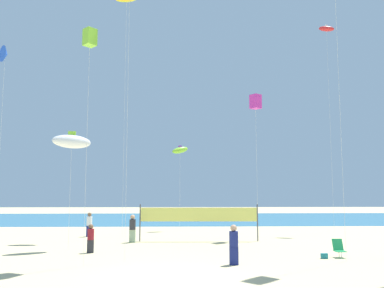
{
  "coord_description": "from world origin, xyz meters",
  "views": [
    {
      "loc": [
        0.25,
        -15.99,
        3.41
      ],
      "look_at": [
        0.93,
        8.82,
        6.19
      ],
      "focal_mm": 37.54,
      "sensor_mm": 36.0,
      "label": 1
    }
  ],
  "objects_px": {
    "kite_magenta_box": "(256,102)",
    "kite_blue_delta": "(5,54)",
    "kite_lime_inflatable": "(180,150)",
    "beachgoer_navy_shirt": "(234,243)",
    "beach_handbag": "(324,256)",
    "beachgoer_charcoal_shirt": "(132,228)",
    "kite_red_inflatable": "(326,30)",
    "kite_white_inflatable": "(72,142)",
    "beachgoer_white_shirt": "(89,224)",
    "volleyball_net": "(199,216)",
    "kite_lime_box": "(90,38)",
    "folding_beach_chair": "(339,248)",
    "beachgoer_maroon_shirt": "(91,237)"
  },
  "relations": [
    {
      "from": "beachgoer_charcoal_shirt",
      "to": "kite_red_inflatable",
      "type": "bearing_deg",
      "value": 30.7
    },
    {
      "from": "kite_magenta_box",
      "to": "kite_lime_inflatable",
      "type": "xyz_separation_m",
      "value": [
        -5.41,
        5.99,
        -2.91
      ]
    },
    {
      "from": "volleyball_net",
      "to": "kite_red_inflatable",
      "type": "relative_size",
      "value": 0.45
    },
    {
      "from": "beach_handbag",
      "to": "kite_blue_delta",
      "type": "xyz_separation_m",
      "value": [
        -20.35,
        9.64,
        13.36
      ]
    },
    {
      "from": "beach_handbag",
      "to": "beachgoer_charcoal_shirt",
      "type": "bearing_deg",
      "value": 148.34
    },
    {
      "from": "kite_lime_inflatable",
      "to": "folding_beach_chair",
      "type": "bearing_deg",
      "value": -59.48
    },
    {
      "from": "beach_handbag",
      "to": "kite_red_inflatable",
      "type": "relative_size",
      "value": 0.02
    },
    {
      "from": "beachgoer_maroon_shirt",
      "to": "beach_handbag",
      "type": "bearing_deg",
      "value": 86.85
    },
    {
      "from": "beach_handbag",
      "to": "kite_red_inflatable",
      "type": "bearing_deg",
      "value": 66.99
    },
    {
      "from": "folding_beach_chair",
      "to": "volleyball_net",
      "type": "distance_m",
      "value": 9.37
    },
    {
      "from": "folding_beach_chair",
      "to": "beach_handbag",
      "type": "relative_size",
      "value": 2.77
    },
    {
      "from": "beach_handbag",
      "to": "folding_beach_chair",
      "type": "bearing_deg",
      "value": 23.11
    },
    {
      "from": "beachgoer_charcoal_shirt",
      "to": "folding_beach_chair",
      "type": "relative_size",
      "value": 1.98
    },
    {
      "from": "beachgoer_white_shirt",
      "to": "kite_blue_delta",
      "type": "xyz_separation_m",
      "value": [
        -6.69,
        0.09,
        12.58
      ]
    },
    {
      "from": "beachgoer_navy_shirt",
      "to": "kite_blue_delta",
      "type": "relative_size",
      "value": 0.13
    },
    {
      "from": "beachgoer_maroon_shirt",
      "to": "kite_magenta_box",
      "type": "relative_size",
      "value": 0.15
    },
    {
      "from": "beach_handbag",
      "to": "kite_white_inflatable",
      "type": "distance_m",
      "value": 15.08
    },
    {
      "from": "kite_white_inflatable",
      "to": "kite_magenta_box",
      "type": "bearing_deg",
      "value": 21.82
    },
    {
      "from": "kite_magenta_box",
      "to": "kite_blue_delta",
      "type": "xyz_separation_m",
      "value": [
        -18.61,
        1.63,
        3.9
      ]
    },
    {
      "from": "kite_white_inflatable",
      "to": "volleyball_net",
      "type": "bearing_deg",
      "value": 24.46
    },
    {
      "from": "volleyball_net",
      "to": "kite_red_inflatable",
      "type": "distance_m",
      "value": 19.58
    },
    {
      "from": "kite_magenta_box",
      "to": "kite_blue_delta",
      "type": "height_order",
      "value": "kite_blue_delta"
    },
    {
      "from": "kite_lime_inflatable",
      "to": "kite_white_inflatable",
      "type": "relative_size",
      "value": 1.05
    },
    {
      "from": "beachgoer_maroon_shirt",
      "to": "beach_handbag",
      "type": "xyz_separation_m",
      "value": [
        11.9,
        -2.12,
        -0.68
      ]
    },
    {
      "from": "folding_beach_chair",
      "to": "kite_lime_inflatable",
      "type": "distance_m",
      "value": 16.99
    },
    {
      "from": "beachgoer_white_shirt",
      "to": "kite_blue_delta",
      "type": "height_order",
      "value": "kite_blue_delta"
    },
    {
      "from": "beach_handbag",
      "to": "kite_magenta_box",
      "type": "relative_size",
      "value": 0.03
    },
    {
      "from": "kite_blue_delta",
      "to": "kite_red_inflatable",
      "type": "bearing_deg",
      "value": 5.88
    },
    {
      "from": "kite_lime_box",
      "to": "beachgoer_maroon_shirt",
      "type": "bearing_deg",
      "value": 98.07
    },
    {
      "from": "beachgoer_white_shirt",
      "to": "kite_lime_inflatable",
      "type": "relative_size",
      "value": 0.24
    },
    {
      "from": "beachgoer_white_shirt",
      "to": "kite_magenta_box",
      "type": "relative_size",
      "value": 0.17
    },
    {
      "from": "folding_beach_chair",
      "to": "kite_red_inflatable",
      "type": "relative_size",
      "value": 0.05
    },
    {
      "from": "beachgoer_navy_shirt",
      "to": "kite_white_inflatable",
      "type": "bearing_deg",
      "value": -159.66
    },
    {
      "from": "kite_lime_inflatable",
      "to": "kite_blue_delta",
      "type": "relative_size",
      "value": 0.5
    },
    {
      "from": "kite_lime_inflatable",
      "to": "kite_magenta_box",
      "type": "bearing_deg",
      "value": -47.92
    },
    {
      "from": "beachgoer_white_shirt",
      "to": "beachgoer_maroon_shirt",
      "type": "distance_m",
      "value": 7.64
    },
    {
      "from": "beachgoer_charcoal_shirt",
      "to": "beach_handbag",
      "type": "relative_size",
      "value": 5.48
    },
    {
      "from": "volleyball_net",
      "to": "beachgoer_charcoal_shirt",
      "type": "bearing_deg",
      "value": -173.39
    },
    {
      "from": "kite_red_inflatable",
      "to": "kite_magenta_box",
      "type": "distance_m",
      "value": 10.88
    },
    {
      "from": "folding_beach_chair",
      "to": "kite_white_inflatable",
      "type": "bearing_deg",
      "value": -172.88
    },
    {
      "from": "beachgoer_navy_shirt",
      "to": "kite_magenta_box",
      "type": "xyz_separation_m",
      "value": [
        2.92,
        9.51,
        8.64
      ]
    },
    {
      "from": "volleyball_net",
      "to": "kite_lime_box",
      "type": "height_order",
      "value": "kite_lime_box"
    },
    {
      "from": "kite_lime_inflatable",
      "to": "kite_blue_delta",
      "type": "distance_m",
      "value": 15.48
    },
    {
      "from": "beachgoer_navy_shirt",
      "to": "volleyball_net",
      "type": "bearing_deg",
      "value": 147.59
    },
    {
      "from": "beach_handbag",
      "to": "kite_blue_delta",
      "type": "height_order",
      "value": "kite_blue_delta"
    },
    {
      "from": "folding_beach_chair",
      "to": "kite_white_inflatable",
      "type": "relative_size",
      "value": 0.13
    },
    {
      "from": "beachgoer_charcoal_shirt",
      "to": "beachgoer_white_shirt",
      "type": "distance_m",
      "value": 4.8
    },
    {
      "from": "beachgoer_charcoal_shirt",
      "to": "folding_beach_chair",
      "type": "bearing_deg",
      "value": -18.72
    },
    {
      "from": "kite_blue_delta",
      "to": "beach_handbag",
      "type": "bearing_deg",
      "value": -25.35
    },
    {
      "from": "beachgoer_maroon_shirt",
      "to": "volleyball_net",
      "type": "bearing_deg",
      "value": 134.56
    }
  ]
}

